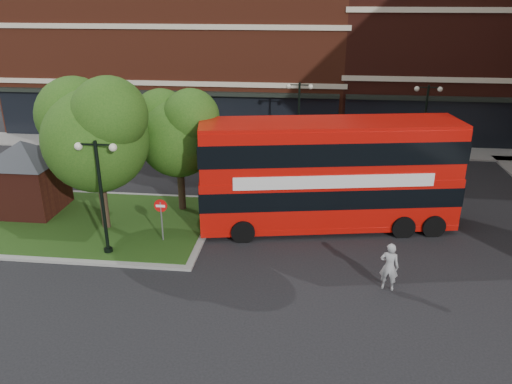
# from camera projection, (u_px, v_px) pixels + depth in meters

# --- Properties ---
(ground) EXTENTS (120.00, 120.00, 0.00)m
(ground) POSITION_uv_depth(u_px,v_px,m) (236.00, 264.00, 20.41)
(ground) COLOR black
(ground) RESTS_ON ground
(pavement_far) EXTENTS (44.00, 3.00, 0.12)m
(pavement_far) POSITION_uv_depth(u_px,v_px,m) (270.00, 147.00, 35.61)
(pavement_far) COLOR slate
(pavement_far) RESTS_ON ground
(terrace_far_left) EXTENTS (26.00, 12.00, 14.00)m
(terrace_far_left) POSITION_uv_depth(u_px,v_px,m) (181.00, 36.00, 40.76)
(terrace_far_left) COLOR maroon
(terrace_far_left) RESTS_ON ground
(terrace_far_right) EXTENTS (18.00, 12.00, 16.00)m
(terrace_far_right) POSITION_uv_depth(u_px,v_px,m) (462.00, 25.00, 38.13)
(terrace_far_right) COLOR #471911
(terrace_far_right) RESTS_ON ground
(traffic_island) EXTENTS (12.60, 7.60, 0.15)m
(traffic_island) POSITION_uv_depth(u_px,v_px,m) (81.00, 222.00, 23.97)
(traffic_island) COLOR gray
(traffic_island) RESTS_ON ground
(kiosk) EXTENTS (6.51, 6.51, 3.60)m
(kiosk) POSITION_uv_depth(u_px,v_px,m) (25.00, 169.00, 24.36)
(kiosk) COLOR #471911
(kiosk) RESTS_ON traffic_island
(tree_island_west) EXTENTS (5.40, 4.71, 7.21)m
(tree_island_west) POSITION_uv_depth(u_px,v_px,m) (94.00, 130.00, 21.68)
(tree_island_west) COLOR #2D2116
(tree_island_west) RESTS_ON ground
(tree_island_east) EXTENTS (4.46, 3.90, 6.29)m
(tree_island_east) POSITION_uv_depth(u_px,v_px,m) (177.00, 129.00, 23.87)
(tree_island_east) COLOR #2D2116
(tree_island_east) RESTS_ON ground
(lamp_island) EXTENTS (1.72, 0.36, 5.00)m
(lamp_island) POSITION_uv_depth(u_px,v_px,m) (101.00, 193.00, 20.11)
(lamp_island) COLOR black
(lamp_island) RESTS_ON ground
(lamp_far_left) EXTENTS (1.72, 0.36, 5.00)m
(lamp_far_left) POSITION_uv_depth(u_px,v_px,m) (299.00, 116.00, 32.53)
(lamp_far_left) COLOR black
(lamp_far_left) RESTS_ON ground
(lamp_far_right) EXTENTS (1.72, 0.36, 5.00)m
(lamp_far_right) POSITION_uv_depth(u_px,v_px,m) (425.00, 119.00, 31.71)
(lamp_far_right) COLOR black
(lamp_far_right) RESTS_ON ground
(bus) EXTENTS (11.98, 4.66, 4.46)m
(bus) POSITION_uv_depth(u_px,v_px,m) (329.00, 168.00, 22.63)
(bus) COLOR #BC0D07
(bus) RESTS_ON ground
(woman) EXTENTS (0.78, 0.60, 1.90)m
(woman) POSITION_uv_depth(u_px,v_px,m) (389.00, 267.00, 18.37)
(woman) COLOR #969699
(woman) RESTS_ON ground
(car_silver) EXTENTS (4.57, 2.26, 1.50)m
(car_silver) POSITION_uv_depth(u_px,v_px,m) (281.00, 140.00, 34.81)
(car_silver) COLOR silver
(car_silver) RESTS_ON ground
(car_white) EXTENTS (4.68, 1.74, 1.53)m
(car_white) POSITION_uv_depth(u_px,v_px,m) (369.00, 143.00, 34.18)
(car_white) COLOR silver
(car_white) RESTS_ON ground
(no_entry_sign) EXTENTS (0.57, 0.07, 2.08)m
(no_entry_sign) POSITION_uv_depth(u_px,v_px,m) (161.00, 212.00, 21.60)
(no_entry_sign) COLOR slate
(no_entry_sign) RESTS_ON ground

